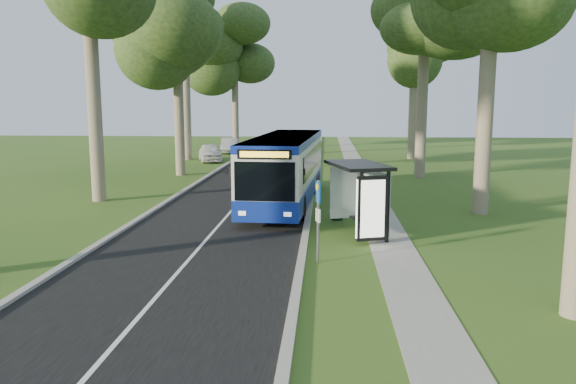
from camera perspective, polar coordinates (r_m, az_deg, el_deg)
name	(u,v)px	position (r m, az deg, el deg)	size (l,w,h in m)	color
ground	(304,245)	(19.37, 1.64, -5.40)	(120.00, 120.00, 0.00)	#33581B
road	(245,196)	(29.45, -4.39, -0.36)	(7.00, 100.00, 0.02)	black
kerb_east	(312,195)	(29.14, 2.43, -0.34)	(0.25, 100.00, 0.12)	#9E9B93
kerb_west	(179,194)	(30.14, -10.99, -0.18)	(0.25, 100.00, 0.12)	#9E9B93
centre_line	(245,195)	(29.45, -4.39, -0.33)	(0.12, 100.00, 0.01)	white
footpath	(370,197)	(29.23, 8.32, -0.50)	(1.50, 100.00, 0.02)	gray
bus	(286,169)	(26.89, -0.22, 2.37)	(3.27, 12.40, 3.25)	silver
bus_stop_sign	(318,212)	(16.97, 3.07, -2.01)	(0.16, 0.35, 2.54)	gray
bus_shelter	(363,187)	(20.13, 7.59, 0.54)	(2.50, 3.45, 2.66)	black
litter_bin	(337,209)	(23.40, 5.02, -1.73)	(0.52, 0.52, 0.91)	black
car_white	(210,152)	(46.63, -7.92, 4.00)	(1.73, 4.30, 1.46)	silver
car_silver	(230,145)	(54.18, -5.96, 4.73)	(1.52, 4.35, 1.43)	#AAADB2
tree_west_c	(176,20)	(38.35, -11.30, 16.74)	(5.20, 5.20, 13.53)	#7A6B56
tree_west_d	(183,4)	(48.81, -10.57, 18.24)	(5.20, 5.20, 17.16)	#7A6B56
tree_west_e	(234,46)	(57.74, -5.47, 14.55)	(5.20, 5.20, 13.91)	#7A6B56
tree_east_d	(415,36)	(49.57, 12.79, 15.23)	(5.20, 5.20, 13.87)	#7A6B56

